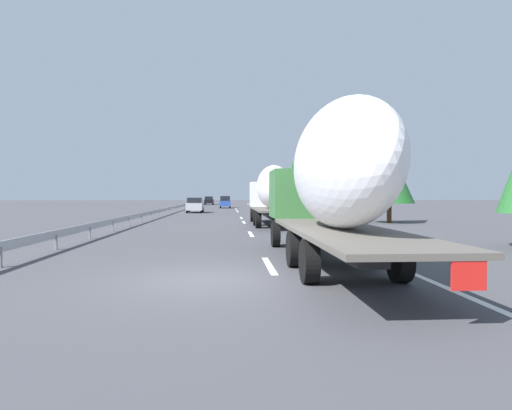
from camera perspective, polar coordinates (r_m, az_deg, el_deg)
ground_plane at (r=50.90m, az=-4.35°, el=-1.05°), size 260.00×260.00×0.00m
lane_stripe_0 at (r=13.08m, az=1.73°, el=-7.89°), size 3.20×0.20×0.01m
lane_stripe_1 at (r=23.41m, az=-0.69°, el=-3.82°), size 3.20×0.20×0.01m
lane_stripe_2 at (r=33.55m, az=-1.61°, el=-2.26°), size 3.20×0.20×0.01m
lane_stripe_3 at (r=39.92m, az=-1.94°, el=-1.69°), size 3.20×0.20×0.01m
lane_stripe_4 at (r=54.90m, az=-2.42°, el=-0.87°), size 3.20×0.20×0.01m
lane_stripe_5 at (r=60.63m, az=-2.54°, el=-0.67°), size 3.20×0.20×0.01m
lane_stripe_6 at (r=66.45m, az=-2.64°, el=-0.49°), size 3.20×0.20×0.01m
edge_line_right at (r=56.11m, az=1.34°, el=-0.83°), size 110.00×0.20×0.01m
truck_lead at (r=30.18m, az=2.05°, el=1.74°), size 12.08×2.55×4.06m
truck_trailing at (r=13.03m, az=9.74°, el=3.52°), size 13.64×2.55×4.61m
car_silver_hatch at (r=52.39m, az=-7.97°, el=0.00°), size 4.35×1.89×1.79m
car_blue_sedan at (r=70.36m, az=-4.06°, el=0.38°), size 4.07×1.75×1.94m
car_black_suv at (r=94.61m, az=-6.15°, el=0.59°), size 4.79×1.92×1.81m
road_sign at (r=48.29m, az=3.58°, el=1.52°), size 0.10×0.90×3.30m
tree_0 at (r=34.31m, az=17.04°, el=3.69°), size 3.67×3.67×5.65m
tree_1 at (r=55.72m, az=6.08°, el=3.17°), size 2.81×2.81×6.34m
tree_2 at (r=70.03m, az=4.73°, el=3.45°), size 2.61×2.61×7.59m
guardrail_median at (r=54.27m, az=-10.66°, el=-0.31°), size 94.00×0.10×0.76m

